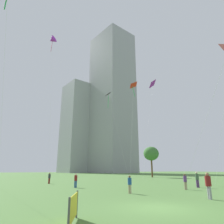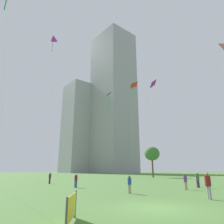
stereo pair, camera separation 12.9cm
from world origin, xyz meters
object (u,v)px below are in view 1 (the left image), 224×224
object	(u,v)px
kite_flying_0	(52,40)
distant_highrise_0	(82,128)
kite_flying_6	(108,96)
person_standing_5	(208,184)
person_standing_6	(197,178)
person_standing_3	(76,179)
kite_flying_5	(152,84)
person_standing_1	(49,177)
person_standing_4	(130,183)
kite_flying_4	(133,86)
park_tree_0	(151,154)
person_standing_0	(185,180)
event_banner	(73,208)
distant_highrise_1	(112,99)

from	to	relation	value
kite_flying_0	distant_highrise_0	distance (m)	89.26
kite_flying_6	distant_highrise_0	world-z (taller)	distant_highrise_0
person_standing_5	person_standing_6	bearing A→B (deg)	149.69
person_standing_3	kite_flying_5	distance (m)	44.49
person_standing_1	person_standing_4	xyz separation A→B (m)	(4.77, -16.18, -0.02)
kite_flying_0	person_standing_3	bearing A→B (deg)	-80.65
kite_flying_4	kite_flying_6	bearing A→B (deg)	119.90
kite_flying_5	park_tree_0	size ratio (longest dim) A/B	3.52
person_standing_0	person_standing_6	size ratio (longest dim) A/B	0.89
kite_flying_4	kite_flying_5	bearing A→B (deg)	40.83
person_standing_0	person_standing_4	world-z (taller)	person_standing_0
park_tree_0	event_banner	bearing A→B (deg)	-129.42
kite_flying_4	distant_highrise_1	bearing A→B (deg)	68.42
person_standing_3	person_standing_6	distance (m)	14.53
person_standing_0	kite_flying_4	xyz separation A→B (m)	(4.08, 16.74, 18.21)
person_standing_6	distant_highrise_1	xyz separation A→B (m)	(29.87, 88.57, 42.88)
person_standing_0	distant_highrise_1	size ratio (longest dim) A/B	0.02
kite_flying_0	kite_flying_4	bearing A→B (deg)	-19.97
person_standing_6	kite_flying_6	xyz separation A→B (m)	(-2.34, 21.25, 17.31)
kite_flying_0	kite_flying_5	size ratio (longest dim) A/B	1.08
person_standing_3	person_standing_4	world-z (taller)	person_standing_3
person_standing_1	kite_flying_5	world-z (taller)	kite_flying_5
kite_flying_0	distant_highrise_1	size ratio (longest dim) A/B	0.35
person_standing_4	person_standing_6	size ratio (longest dim) A/B	0.86
distant_highrise_0	event_banner	world-z (taller)	distant_highrise_0
kite_flying_0	distant_highrise_0	world-z (taller)	distant_highrise_0
person_standing_3	kite_flying_6	xyz separation A→B (m)	(10.88, 15.23, 17.43)
person_standing_1	distant_highrise_1	xyz separation A→B (m)	(44.94, 74.20, 43.01)
person_standing_1	distant_highrise_0	bearing A→B (deg)	-147.85
person_standing_5	kite_flying_5	size ratio (longest dim) A/B	0.07
kite_flying_5	distant_highrise_0	bearing A→B (deg)	89.57
person_standing_3	kite_flying_5	world-z (taller)	kite_flying_5
person_standing_4	person_standing_1	bearing A→B (deg)	-23.82
person_standing_0	person_standing_3	xyz separation A→B (m)	(-10.11, 7.27, -0.01)
person_standing_0	park_tree_0	world-z (taller)	park_tree_0
person_standing_0	park_tree_0	distance (m)	33.62
person_standing_5	kite_flying_5	distance (m)	49.24
person_standing_3	kite_flying_5	size ratio (longest dim) A/B	0.06
person_standing_5	event_banner	world-z (taller)	person_standing_5
person_standing_5	kite_flying_0	bearing A→B (deg)	-150.64
person_standing_5	kite_flying_4	distance (m)	30.28
park_tree_0	distant_highrise_0	xyz separation A→B (m)	(2.54, 77.41, 21.72)
person_standing_4	kite_flying_0	bearing A→B (deg)	-27.05
person_standing_3	kite_flying_0	world-z (taller)	kite_flying_0
person_standing_0	person_standing_6	bearing A→B (deg)	51.69
person_standing_1	person_standing_3	xyz separation A→B (m)	(1.85, -8.35, 0.01)
person_standing_5	person_standing_6	size ratio (longest dim) A/B	1.03
kite_flying_5	distant_highrise_1	distance (m)	64.64
kite_flying_5	person_standing_0	bearing A→B (deg)	-122.29
distant_highrise_0	distant_highrise_1	world-z (taller)	distant_highrise_1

